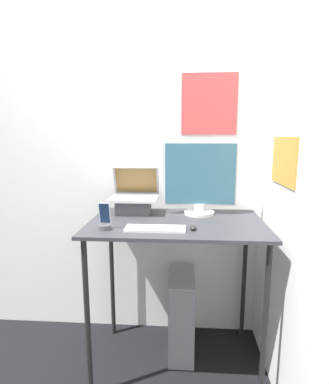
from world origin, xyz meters
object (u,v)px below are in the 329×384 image
(keyboard, at_px, (155,228))
(cell_phone, at_px, (105,222))
(laptop, at_px, (134,200))
(mouse, at_px, (193,228))
(monitor, at_px, (200,182))
(computer_tower, at_px, (182,314))

(keyboard, bearing_deg, cell_phone, -178.56)
(laptop, distance_m, cell_phone, 0.40)
(cell_phone, bearing_deg, keyboard, 1.44)
(mouse, relative_size, cell_phone, 0.38)
(laptop, bearing_deg, cell_phone, -104.69)
(monitor, bearing_deg, mouse, -98.34)
(monitor, relative_size, mouse, 8.26)
(monitor, relative_size, computer_tower, 0.85)
(laptop, bearing_deg, mouse, -43.06)
(cell_phone, xyz_separation_m, computer_tower, (0.43, 0.31, -0.74))
(computer_tower, bearing_deg, monitor, 27.19)
(cell_phone, bearing_deg, monitor, 34.53)
(laptop, bearing_deg, computer_tower, -11.51)
(keyboard, height_order, mouse, mouse)
(laptop, relative_size, monitor, 0.66)
(keyboard, distance_m, mouse, 0.21)
(cell_phone, bearing_deg, computer_tower, 36.21)
(monitor, xyz_separation_m, mouse, (-0.05, -0.35, -0.21))
(keyboard, height_order, computer_tower, keyboard)
(mouse, height_order, computer_tower, mouse)
(cell_phone, relative_size, computer_tower, 0.27)
(laptop, xyz_separation_m, cell_phone, (-0.10, -0.38, -0.04))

